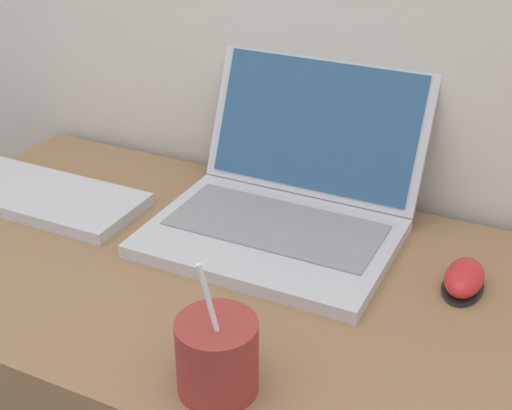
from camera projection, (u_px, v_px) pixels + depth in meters
name	position (u px, v px, depth m)	size (l,w,h in m)	color
laptop	(284.00, 197.00, 1.10)	(0.36, 0.36, 0.23)	silver
drink_cup	(217.00, 355.00, 0.78)	(0.09, 0.09, 0.17)	#9E332D
computer_mouse	(464.00, 279.00, 0.96)	(0.06, 0.09, 0.04)	black
external_keyboard	(27.00, 192.00, 1.20)	(0.41, 0.15, 0.02)	silver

